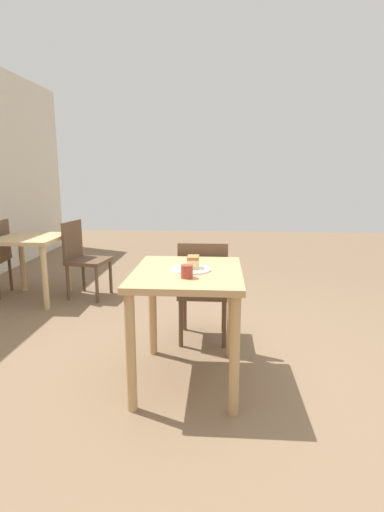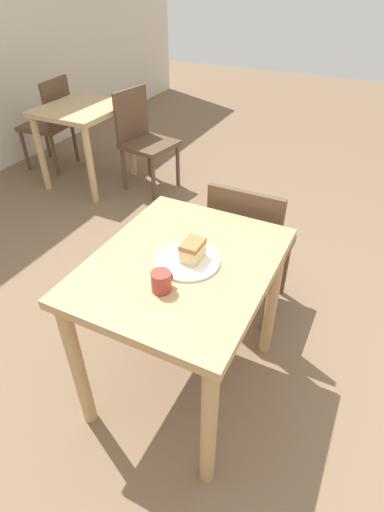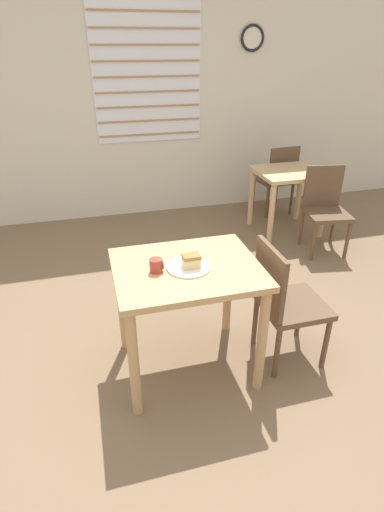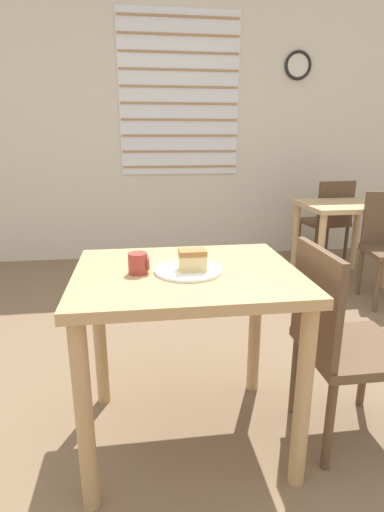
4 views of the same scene
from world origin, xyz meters
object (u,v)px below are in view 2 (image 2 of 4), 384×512
plate (188,261)px  dining_table_far (83,122)px  cake_slice (193,250)px  chair_far_opposite (51,121)px  coffee_mug (162,281)px  chair_far_corner (143,137)px  chair_near_window (248,246)px  dining_table_near (183,287)px

plate → dining_table_far: bearing=48.9°
cake_slice → chair_far_opposite: bearing=54.1°
cake_slice → coffee_mug: size_ratio=1.28×
dining_table_far → coffee_mug: bearing=-134.3°
chair_far_corner → cake_slice: bearing=-132.9°
dining_table_far → chair_near_window: chair_near_window is taller
cake_slice → plate: bearing=133.3°
dining_table_far → chair_far_opposite: size_ratio=0.83×
dining_table_far → chair_far_corner: (0.15, -0.52, -0.10)m
chair_near_window → coffee_mug: chair_near_window is taller
dining_table_far → chair_near_window: bearing=-117.5°
chair_far_corner → plate: chair_far_corner is taller
chair_far_corner → dining_table_near: bearing=-133.9°
plate → coffee_mug: 0.19m
plate → coffee_mug: bearing=177.1°
chair_far_corner → chair_far_opposite: same height
dining_table_far → chair_near_window: 2.16m
chair_near_window → coffee_mug: size_ratio=10.76×
chair_far_opposite → cake_slice: size_ratio=8.43×
chair_near_window → chair_far_opposite: bearing=-24.8°
dining_table_far → dining_table_near: bearing=-131.5°
chair_far_opposite → coffee_mug: bearing=44.4°
chair_near_window → chair_far_corner: 1.81m
dining_table_far → plate: size_ratio=2.77×
chair_far_opposite → plate: bearing=47.3°
dining_table_near → plate: (0.00, -0.02, 0.14)m
coffee_mug → cake_slice: bearing=-6.9°
chair_far_opposite → plate: 2.97m
cake_slice → dining_table_near: bearing=116.8°
chair_near_window → cake_slice: cake_slice is taller
chair_near_window → dining_table_near: bearing=83.0°
dining_table_near → coffee_mug: bearing=-176.2°
dining_table_near → chair_near_window: (0.63, -0.08, -0.17)m
dining_table_far → chair_far_opposite: chair_far_opposite is taller
chair_far_corner → plate: size_ratio=3.32×
chair_far_opposite → coffee_mug: size_ratio=10.76×
dining_table_near → dining_table_far: (1.63, 1.84, -0.07)m
dining_table_far → chair_far_opposite: 0.54m
chair_near_window → chair_far_opposite: size_ratio=1.00×
plate → chair_near_window: bearing=-5.1°
dining_table_near → chair_far_opposite: 2.94m
chair_near_window → plate: bearing=84.9°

